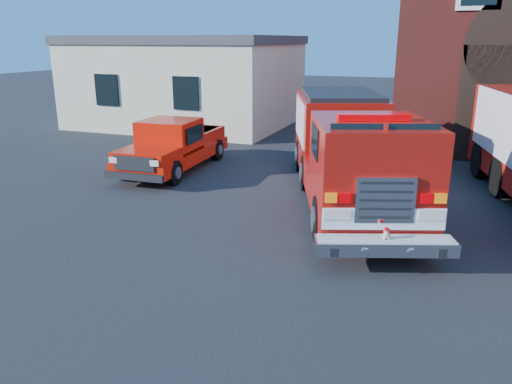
% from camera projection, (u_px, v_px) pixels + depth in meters
% --- Properties ---
extents(ground, '(100.00, 100.00, 0.00)m').
position_uv_depth(ground, '(275.00, 232.00, 11.27)').
color(ground, black).
rests_on(ground, ground).
extents(side_building, '(10.20, 8.20, 4.35)m').
position_uv_depth(side_building, '(189.00, 80.00, 25.28)').
color(side_building, beige).
rests_on(side_building, ground).
extents(fire_engine, '(5.26, 9.13, 2.72)m').
position_uv_depth(fire_engine, '(349.00, 149.00, 13.16)').
color(fire_engine, black).
rests_on(fire_engine, ground).
extents(pickup_truck, '(2.12, 5.29, 1.70)m').
position_uv_depth(pickup_truck, '(174.00, 146.00, 16.50)').
color(pickup_truck, black).
rests_on(pickup_truck, ground).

